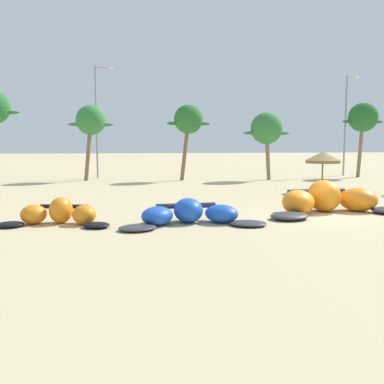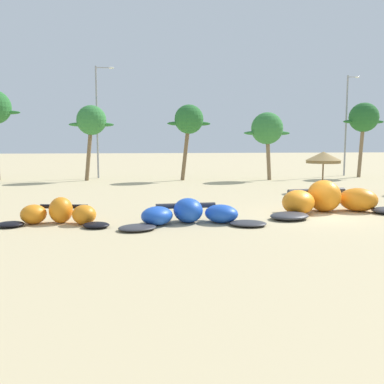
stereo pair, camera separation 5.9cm
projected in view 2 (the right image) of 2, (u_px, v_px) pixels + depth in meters
The scene contains 11 objects.
ground_plane at pixel (316, 216), 20.22m from camera, with size 260.00×260.00×0.00m, color #C6B284.
kite_far_left at pixel (59, 214), 18.09m from camera, with size 4.88×2.70×1.12m.
kite_left at pixel (190, 214), 18.17m from camera, with size 6.46×3.09×1.06m.
kite_left_of_center at pixel (329, 200), 21.06m from camera, with size 7.82×4.11×1.59m.
beach_umbrella_near_van at pixel (323, 157), 29.57m from camera, with size 2.46×2.46×2.85m.
palm_left at pixel (91, 121), 38.77m from camera, with size 4.04×2.69×6.86m.
palm_left_of_gap at pixel (189, 120), 39.10m from camera, with size 4.01×2.67×6.95m.
palm_center_left at pixel (267, 129), 39.42m from camera, with size 4.42×2.95×6.27m.
palm_center_right at pixel (364, 118), 42.59m from camera, with size 4.36×2.91×7.46m.
lamppost_west at pixel (98, 117), 41.39m from camera, with size 1.84×0.24×10.80m.
lamppost_west_center at pixel (347, 121), 44.74m from camera, with size 1.38×0.24×10.43m.
Camera 2 is at (-8.71, -18.90, 3.42)m, focal length 39.91 mm.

